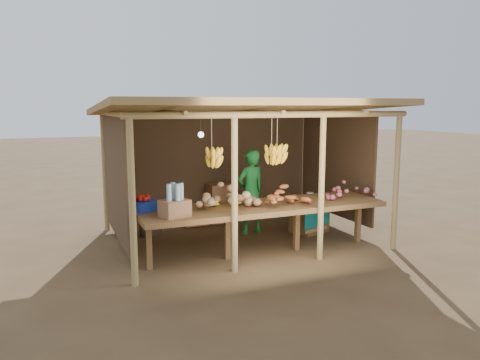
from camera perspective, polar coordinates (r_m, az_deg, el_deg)
name	(u,v)px	position (r m, az deg, el deg)	size (l,w,h in m)	color
ground	(240,239)	(8.33, 0.00, -7.15)	(60.00, 60.00, 0.00)	brown
stall_structure	(236,129)	(8.04, -0.46, 6.20)	(4.70, 3.50, 2.43)	#A28853
counter	(263,209)	(7.30, 2.85, -3.50)	(3.90, 1.05, 0.80)	brown
potato_heap	(224,196)	(6.97, -1.96, -2.02)	(1.14, 0.68, 0.37)	#A47A55
sweet_potato_heap	(282,194)	(7.27, 5.19, -1.67)	(0.88, 0.53, 0.35)	#A15229
onion_heap	(349,187)	(8.02, 13.18, -0.83)	(0.91, 0.55, 0.36)	#C5606D
banana_pile	(224,194)	(7.20, -1.93, -1.78)	(0.56, 0.34, 0.35)	yellow
tomato_basin	(143,204)	(7.02, -11.77, -2.91)	(0.43, 0.43, 0.22)	navy
bottle_box	(175,204)	(6.53, -7.98, -2.90)	(0.45, 0.39, 0.47)	brown
vendor	(251,192)	(8.52, 1.31, -1.44)	(0.56, 0.37, 1.55)	#1A782F
tarp_crate	(309,215)	(8.78, 8.43, -4.27)	(0.78, 0.73, 0.77)	brown
carton_stack	(212,207)	(9.30, -3.42, -3.28)	(1.02, 0.40, 0.77)	brown
burlap_sacks	(139,223)	(8.56, -12.24, -5.12)	(0.84, 0.44, 0.60)	#4E3824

